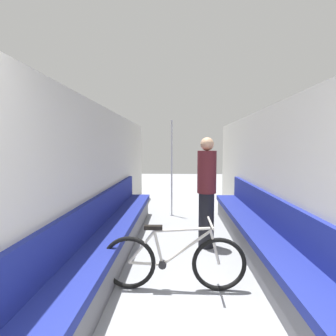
{
  "coord_description": "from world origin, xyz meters",
  "views": [
    {
      "loc": [
        -0.11,
        -0.54,
        1.61
      ],
      "look_at": [
        -0.24,
        2.78,
        1.34
      ],
      "focal_mm": 28.0,
      "sensor_mm": 36.0,
      "label": 1
    }
  ],
  "objects_px": {
    "bench_seat_row_right": "(261,240)",
    "bench_seat_row_left": "(112,238)",
    "bicycle": "(173,261)",
    "grab_pole_near": "(172,170)",
    "passenger_standing": "(207,191)"
  },
  "relations": [
    {
      "from": "grab_pole_near",
      "to": "bench_seat_row_left",
      "type": "bearing_deg",
      "value": -108.65
    },
    {
      "from": "bicycle",
      "to": "passenger_standing",
      "type": "height_order",
      "value": "passenger_standing"
    },
    {
      "from": "bench_seat_row_left",
      "to": "bench_seat_row_right",
      "type": "height_order",
      "value": "same"
    },
    {
      "from": "bicycle",
      "to": "passenger_standing",
      "type": "relative_size",
      "value": 0.92
    },
    {
      "from": "bench_seat_row_right",
      "to": "bicycle",
      "type": "bearing_deg",
      "value": -146.54
    },
    {
      "from": "bench_seat_row_left",
      "to": "passenger_standing",
      "type": "height_order",
      "value": "passenger_standing"
    },
    {
      "from": "bicycle",
      "to": "grab_pole_near",
      "type": "xyz_separation_m",
      "value": [
        -0.1,
        3.22,
        0.76
      ]
    },
    {
      "from": "bench_seat_row_left",
      "to": "grab_pole_near",
      "type": "relative_size",
      "value": 2.27
    },
    {
      "from": "bench_seat_row_right",
      "to": "passenger_standing",
      "type": "bearing_deg",
      "value": 146.74
    },
    {
      "from": "bench_seat_row_right",
      "to": "bench_seat_row_left",
      "type": "bearing_deg",
      "value": 180.0
    },
    {
      "from": "passenger_standing",
      "to": "bench_seat_row_right",
      "type": "bearing_deg",
      "value": -144.75
    },
    {
      "from": "bench_seat_row_right",
      "to": "grab_pole_near",
      "type": "height_order",
      "value": "grab_pole_near"
    },
    {
      "from": "bench_seat_row_right",
      "to": "grab_pole_near",
      "type": "distance_m",
      "value": 2.86
    },
    {
      "from": "bench_seat_row_left",
      "to": "bench_seat_row_right",
      "type": "distance_m",
      "value": 2.15
    },
    {
      "from": "bench_seat_row_right",
      "to": "passenger_standing",
      "type": "distance_m",
      "value": 1.07
    }
  ]
}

